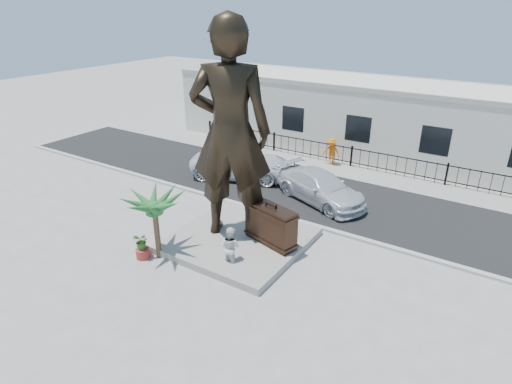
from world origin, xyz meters
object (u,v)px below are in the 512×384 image
at_px(suitcase, 271,225).
at_px(car_white, 242,163).
at_px(tourist, 230,247).
at_px(statue, 230,132).

distance_m(suitcase, car_white, 8.02).
relative_size(tourist, car_white, 0.29).
bearing_deg(statue, tourist, 99.50).
height_order(statue, tourist, statue).
xyz_separation_m(statue, car_white, (-3.60, 5.98, -3.86)).
relative_size(statue, car_white, 1.51).
bearing_deg(car_white, suitcase, -157.74).
bearing_deg(tourist, car_white, -58.35).
xyz_separation_m(tourist, car_white, (-4.81, 7.81, -0.02)).
height_order(statue, car_white, statue).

